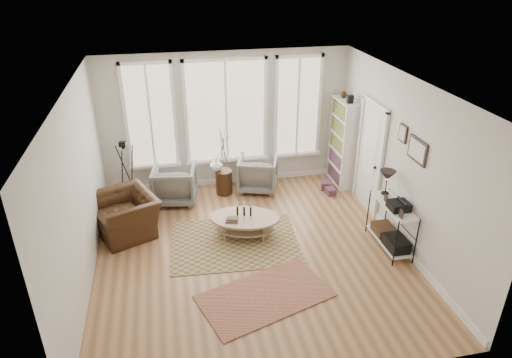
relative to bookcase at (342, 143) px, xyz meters
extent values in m
plane|color=#A7764B|center=(-2.44, -2.23, -0.96)|extent=(5.50, 5.50, 0.00)
plane|color=white|center=(-2.44, -2.23, 1.94)|extent=(5.50, 5.50, 0.00)
cube|color=beige|center=(-2.44, 0.52, 0.49)|extent=(5.20, 0.04, 2.90)
cube|color=beige|center=(-2.44, -4.98, 0.49)|extent=(5.20, 0.04, 2.90)
cube|color=beige|center=(-5.04, -2.23, 0.49)|extent=(0.04, 5.50, 2.90)
cube|color=beige|center=(0.16, -2.23, 0.49)|extent=(0.04, 5.50, 2.90)
cube|color=white|center=(-2.44, 0.51, -0.90)|extent=(5.10, 0.04, 0.12)
cube|color=white|center=(0.15, -2.23, -0.90)|extent=(0.03, 5.40, 0.12)
cube|color=tan|center=(-2.44, 0.50, 0.69)|extent=(1.60, 0.03, 2.10)
cube|color=tan|center=(-3.99, 0.50, 0.69)|extent=(0.90, 0.03, 2.10)
cube|color=tan|center=(-0.89, 0.50, 0.69)|extent=(0.90, 0.03, 2.10)
cube|color=white|center=(-2.44, 0.48, 0.69)|extent=(1.74, 0.06, 2.24)
cube|color=white|center=(-3.99, 0.48, 0.69)|extent=(1.04, 0.06, 2.24)
cube|color=white|center=(-0.89, 0.48, 0.69)|extent=(1.04, 0.06, 2.24)
cube|color=white|center=(-2.44, 0.46, -0.39)|extent=(4.10, 0.12, 0.06)
cube|color=white|center=(0.14, -1.08, 0.09)|extent=(0.04, 0.88, 2.10)
cube|color=white|center=(0.12, -1.08, 0.34)|extent=(0.01, 0.55, 1.20)
cube|color=white|center=(0.12, -1.57, 0.09)|extent=(0.06, 0.08, 2.18)
cube|color=white|center=(0.12, -0.59, 0.09)|extent=(0.06, 0.08, 2.18)
cube|color=white|center=(0.12, -1.08, 1.18)|extent=(0.06, 1.06, 0.08)
sphere|color=black|center=(0.09, -1.41, 0.04)|extent=(0.06, 0.06, 0.06)
cube|color=white|center=(-0.01, -0.41, -0.01)|extent=(0.30, 0.03, 1.90)
cube|color=white|center=(-0.01, 0.41, -0.01)|extent=(0.30, 0.03, 1.90)
cube|color=white|center=(0.14, 0.00, -0.01)|extent=(0.02, 0.85, 1.90)
cube|color=white|center=(-0.01, 0.00, -0.01)|extent=(0.30, 0.81, 1.90)
cube|color=maroon|center=(-0.01, 0.00, -0.01)|extent=(0.24, 0.75, 1.76)
cube|color=black|center=(-0.01, -0.20, 1.02)|extent=(0.12, 0.10, 0.16)
sphere|color=#372111|center=(-0.01, 0.15, 1.01)|extent=(0.14, 0.14, 0.14)
cube|color=white|center=(-0.06, -2.53, -0.84)|extent=(0.37, 1.07, 0.03)
cube|color=white|center=(-0.06, -2.53, -0.14)|extent=(0.37, 1.07, 0.02)
cylinder|color=black|center=(-0.24, -3.06, -0.53)|extent=(0.02, 0.02, 0.85)
cylinder|color=black|center=(0.12, -3.06, -0.53)|extent=(0.02, 0.02, 0.85)
cylinder|color=black|center=(-0.24, -2.00, -0.53)|extent=(0.02, 0.02, 0.85)
cylinder|color=black|center=(0.12, -2.00, -0.53)|extent=(0.02, 0.02, 0.85)
cylinder|color=black|center=(-0.06, -2.18, -0.08)|extent=(0.14, 0.14, 0.02)
cylinder|color=black|center=(-0.06, -2.18, 0.06)|extent=(0.02, 0.02, 0.30)
cone|color=black|center=(-0.06, -2.18, 0.26)|extent=(0.28, 0.28, 0.18)
cube|color=black|center=(-0.06, -2.68, -0.05)|extent=(0.32, 0.30, 0.13)
cube|color=black|center=(-0.06, -2.78, -0.73)|extent=(0.32, 0.45, 0.20)
cube|color=#372111|center=(-0.06, -2.31, -0.75)|extent=(0.32, 0.40, 0.16)
cube|color=black|center=(-0.16, -2.95, -0.04)|extent=(0.02, 0.10, 0.14)
cube|color=black|center=(-0.16, -2.41, -0.05)|extent=(0.02, 0.10, 0.12)
cube|color=black|center=(0.14, -2.63, 0.89)|extent=(0.03, 0.52, 0.38)
cube|color=white|center=(0.13, -2.63, 0.89)|extent=(0.01, 0.44, 0.30)
cube|color=black|center=(0.14, -2.13, 0.99)|extent=(0.03, 0.24, 0.30)
cube|color=white|center=(0.13, -2.13, 0.99)|extent=(0.01, 0.18, 0.24)
cube|color=brown|center=(-2.67, -1.87, -0.95)|extent=(2.35, 1.83, 0.01)
cube|color=maroon|center=(-2.45, -3.36, -0.94)|extent=(2.16, 1.62, 0.01)
ellipsoid|color=#A18461|center=(-2.46, -1.69, -0.78)|extent=(1.21, 0.93, 0.03)
ellipsoid|color=#A18461|center=(-2.46, -1.69, -0.58)|extent=(1.41, 1.09, 0.04)
cylinder|color=#A18461|center=(-2.80, -1.88, -0.78)|extent=(0.04, 0.04, 0.36)
cylinder|color=#A18461|center=(-2.11, -1.88, -0.78)|extent=(0.04, 0.04, 0.36)
cylinder|color=#A18461|center=(-2.80, -1.49, -0.78)|extent=(0.04, 0.04, 0.36)
cylinder|color=#A18461|center=(-2.11, -1.49, -0.78)|extent=(0.04, 0.04, 0.36)
cylinder|color=black|center=(-2.57, -1.64, -0.47)|extent=(0.04, 0.04, 0.18)
cylinder|color=black|center=(-2.46, -1.64, -0.47)|extent=(0.04, 0.04, 0.18)
cylinder|color=black|center=(-2.34, -1.64, -0.47)|extent=(0.04, 0.04, 0.18)
cube|color=#2C4A27|center=(-2.69, -1.78, -0.53)|extent=(0.22, 0.16, 0.06)
imported|color=slate|center=(-3.62, -0.12, -0.56)|extent=(0.96, 0.98, 0.79)
imported|color=slate|center=(-1.85, 0.06, -0.58)|extent=(1.02, 1.04, 0.75)
cylinder|color=#372111|center=(-2.59, 0.02, -0.69)|extent=(0.35, 0.35, 0.53)
imported|color=silver|center=(-2.74, 0.06, -0.29)|extent=(0.31, 0.31, 0.28)
imported|color=#372111|center=(-4.54, -1.13, -0.59)|extent=(1.44, 1.37, 0.74)
cylinder|color=black|center=(-4.54, -0.07, 0.30)|extent=(0.06, 0.06, 0.06)
cube|color=black|center=(-4.54, -0.07, 0.36)|extent=(0.15, 0.13, 0.10)
cylinder|color=black|center=(-4.54, -0.14, 0.36)|extent=(0.06, 0.08, 0.06)
cube|color=maroon|center=(-0.39, -0.22, -0.87)|extent=(0.28, 0.32, 0.17)
cube|color=maroon|center=(-0.39, -0.50, -0.88)|extent=(0.19, 0.24, 0.15)
camera|label=1|loc=(-3.66, -8.56, 3.68)|focal=32.00mm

